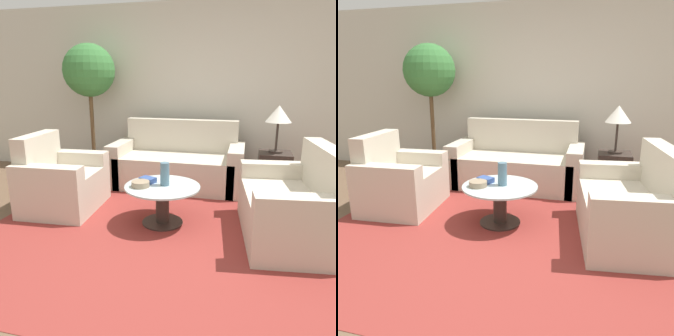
# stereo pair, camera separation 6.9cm
# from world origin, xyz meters

# --- Properties ---
(ground_plane) EXTENTS (14.00, 14.00, 0.00)m
(ground_plane) POSITION_xyz_m (0.00, 0.00, 0.00)
(ground_plane) COLOR brown
(wall_back) EXTENTS (10.00, 0.06, 2.60)m
(wall_back) POSITION_xyz_m (0.00, 2.65, 1.30)
(wall_back) COLOR beige
(wall_back) RESTS_ON ground_plane
(rug) EXTENTS (3.51, 3.52, 0.01)m
(rug) POSITION_xyz_m (-0.14, 0.70, 0.00)
(rug) COLOR maroon
(rug) RESTS_ON ground_plane
(sofa_main) EXTENTS (1.85, 0.86, 0.93)m
(sofa_main) POSITION_xyz_m (-0.25, 2.05, 0.30)
(sofa_main) COLOR beige
(sofa_main) RESTS_ON ground_plane
(armchair) EXTENTS (0.84, 0.98, 0.89)m
(armchair) POSITION_xyz_m (-1.44, 0.84, 0.30)
(armchair) COLOR beige
(armchair) RESTS_ON ground_plane
(loveseat) EXTENTS (0.96, 1.36, 0.91)m
(loveseat) POSITION_xyz_m (1.18, 0.69, 0.30)
(loveseat) COLOR beige
(loveseat) RESTS_ON ground_plane
(coffee_table) EXTENTS (0.80, 0.80, 0.42)m
(coffee_table) POSITION_xyz_m (-0.14, 0.70, 0.27)
(coffee_table) COLOR #332823
(coffee_table) RESTS_ON ground_plane
(side_table) EXTENTS (0.41, 0.41, 0.58)m
(side_table) POSITION_xyz_m (1.06, 1.92, 0.29)
(side_table) COLOR #332823
(side_table) RESTS_ON ground_plane
(table_lamp) EXTENTS (0.32, 0.32, 0.61)m
(table_lamp) POSITION_xyz_m (1.06, 1.92, 1.06)
(table_lamp) COLOR #332823
(table_lamp) RESTS_ON side_table
(potted_plant) EXTENTS (0.77, 0.77, 2.01)m
(potted_plant) POSITION_xyz_m (-1.64, 2.17, 1.48)
(potted_plant) COLOR #3D3833
(potted_plant) RESTS_ON ground_plane
(vase) EXTENTS (0.10, 0.10, 0.25)m
(vase) POSITION_xyz_m (-0.12, 0.73, 0.55)
(vase) COLOR slate
(vase) RESTS_ON coffee_table
(bowl) EXTENTS (0.19, 0.19, 0.06)m
(bowl) POSITION_xyz_m (-0.35, 0.62, 0.45)
(bowl) COLOR gray
(bowl) RESTS_ON coffee_table
(book_stack) EXTENTS (0.19, 0.17, 0.06)m
(book_stack) POSITION_xyz_m (-0.32, 0.77, 0.45)
(book_stack) COLOR #334C8C
(book_stack) RESTS_ON coffee_table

